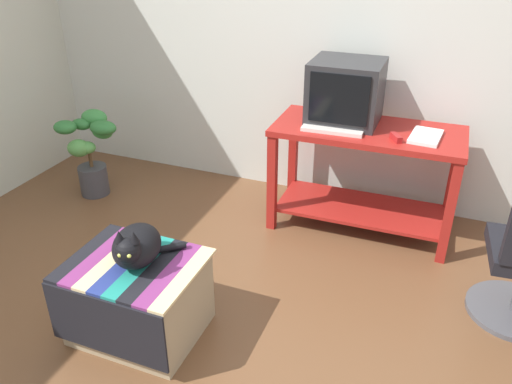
# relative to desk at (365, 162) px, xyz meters

# --- Properties ---
(ground_plane) EXTENTS (14.00, 14.00, 0.00)m
(ground_plane) POSITION_rel_desk_xyz_m (-0.43, -1.60, -0.51)
(ground_plane) COLOR brown
(back_wall) EXTENTS (8.00, 0.10, 2.60)m
(back_wall) POSITION_rel_desk_xyz_m (-0.43, 0.45, 0.79)
(back_wall) COLOR silver
(back_wall) RESTS_ON ground_plane
(desk) EXTENTS (1.26, 0.60, 0.76)m
(desk) POSITION_rel_desk_xyz_m (0.00, 0.00, 0.00)
(desk) COLOR maroon
(desk) RESTS_ON ground_plane
(tv_monitor) EXTENTS (0.47, 0.44, 0.41)m
(tv_monitor) POSITION_rel_desk_xyz_m (-0.19, 0.08, 0.45)
(tv_monitor) COLOR #28282B
(tv_monitor) RESTS_ON desk
(keyboard) EXTENTS (0.41, 0.17, 0.02)m
(keyboard) POSITION_rel_desk_xyz_m (-0.21, -0.13, 0.26)
(keyboard) COLOR beige
(keyboard) RESTS_ON desk
(book) EXTENTS (0.20, 0.30, 0.02)m
(book) POSITION_rel_desk_xyz_m (0.37, -0.04, 0.26)
(book) COLOR white
(book) RESTS_ON desk
(ottoman_with_blanket) EXTENTS (0.67, 0.56, 0.44)m
(ottoman_with_blanket) POSITION_rel_desk_xyz_m (-0.88, -1.52, -0.29)
(ottoman_with_blanket) COLOR tan
(ottoman_with_blanket) RESTS_ON ground_plane
(cat) EXTENTS (0.34, 0.39, 0.26)m
(cat) POSITION_rel_desk_xyz_m (-0.85, -1.50, 0.04)
(cat) COLOR black
(cat) RESTS_ON ottoman_with_blanket
(potted_plant) EXTENTS (0.46, 0.38, 0.67)m
(potted_plant) POSITION_rel_desk_xyz_m (-2.09, -0.29, -0.13)
(potted_plant) COLOR #3D3D42
(potted_plant) RESTS_ON ground_plane
(stapler) EXTENTS (0.09, 0.11, 0.04)m
(stapler) POSITION_rel_desk_xyz_m (0.20, -0.15, 0.27)
(stapler) COLOR #A31E1E
(stapler) RESTS_ON desk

